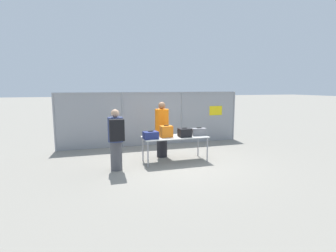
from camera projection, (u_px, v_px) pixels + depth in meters
name	position (u px, v px, depth m)	size (l,w,h in m)	color
ground_plane	(173.00, 161.00, 8.32)	(120.00, 120.00, 0.00)	gray
fence_section	(154.00, 117.00, 10.56)	(7.46, 0.07, 2.14)	gray
inspection_table	(175.00, 138.00, 8.21)	(2.03, 0.84, 0.80)	#B2B2AD
suitcase_navy	(151.00, 135.00, 7.84)	(0.45, 0.34, 0.24)	navy
suitcase_orange	(166.00, 131.00, 8.11)	(0.38, 0.29, 0.37)	orange
suitcase_black	(185.00, 133.00, 8.17)	(0.38, 0.34, 0.28)	black
suitcase_grey	(199.00, 132.00, 8.40)	(0.46, 0.24, 0.26)	slate
traveler_hooded	(116.00, 137.00, 7.27)	(0.43, 0.66, 1.73)	#4C4C51
security_worker_near	(162.00, 129.00, 8.74)	(0.46, 0.46, 1.85)	black
utility_trailer	(178.00, 127.00, 12.51)	(4.48, 2.29, 0.77)	#4C6B47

